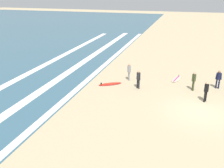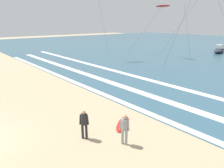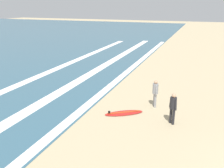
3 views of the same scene
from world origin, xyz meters
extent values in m
cube|color=white|center=(1.88, 9.87, 0.01)|extent=(56.37, 0.55, 0.01)
cube|color=white|center=(1.16, 12.60, 0.01)|extent=(58.12, 0.84, 0.01)
cylinder|color=#232328|center=(3.18, 5.03, 0.41)|extent=(0.13, 0.13, 0.82)
cylinder|color=#232328|center=(3.05, 4.88, 0.41)|extent=(0.13, 0.13, 0.82)
cylinder|color=#232328|center=(3.11, 4.95, 1.11)|extent=(0.32, 0.32, 0.58)
cylinder|color=#232328|center=(3.24, 5.09, 1.08)|extent=(0.16, 0.16, 0.56)
cylinder|color=#232328|center=(2.99, 4.81, 1.08)|extent=(0.16, 0.16, 0.56)
sphere|color=tan|center=(3.11, 4.95, 1.49)|extent=(0.21, 0.21, 0.21)
cylinder|color=gray|center=(4.77, 6.12, 0.41)|extent=(0.13, 0.13, 0.82)
cylinder|color=gray|center=(4.95, 6.20, 0.41)|extent=(0.13, 0.13, 0.82)
cylinder|color=gray|center=(4.86, 6.16, 1.11)|extent=(0.32, 0.32, 0.58)
cylinder|color=gray|center=(4.69, 6.08, 1.08)|extent=(0.16, 0.14, 0.56)
cylinder|color=gray|center=(5.03, 6.24, 1.08)|extent=(0.16, 0.14, 0.56)
sphere|color=tan|center=(4.86, 6.16, 1.49)|extent=(0.21, 0.21, 0.21)
ellipsoid|color=red|center=(3.33, 7.51, 0.04)|extent=(1.66, 2.08, 0.09)
cube|color=#D84C19|center=(3.33, 7.51, 0.09)|extent=(1.07, 1.54, 0.01)
cube|color=black|center=(2.88, 8.20, 0.17)|extent=(0.08, 0.11, 0.16)
camera|label=1|loc=(-16.86, 1.33, 8.05)|focal=40.82mm
camera|label=2|loc=(11.06, 0.00, 5.85)|focal=32.11mm
camera|label=3|loc=(-7.86, 3.93, 5.65)|focal=38.20mm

